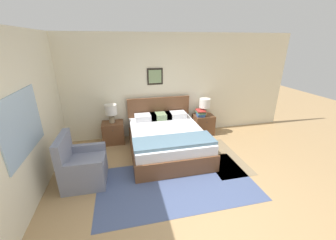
{
  "coord_description": "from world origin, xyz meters",
  "views": [
    {
      "loc": [
        -1.0,
        -2.38,
        2.41
      ],
      "look_at": [
        -0.09,
        1.51,
        0.86
      ],
      "focal_mm": 22.0,
      "sensor_mm": 36.0,
      "label": 1
    }
  ],
  "objects_px": {
    "nightstand_near_window": "(113,133)",
    "table_lamp_near_window": "(111,111)",
    "armchair": "(82,167)",
    "table_lamp_by_door": "(205,104)",
    "bed": "(167,139)",
    "nightstand_by_door": "(203,124)"
  },
  "relations": [
    {
      "from": "armchair",
      "to": "table_lamp_near_window",
      "type": "xyz_separation_m",
      "value": [
        0.51,
        1.49,
        0.53
      ]
    },
    {
      "from": "bed",
      "to": "table_lamp_by_door",
      "type": "xyz_separation_m",
      "value": [
        1.2,
        0.77,
        0.53
      ]
    },
    {
      "from": "armchair",
      "to": "nightstand_near_window",
      "type": "relative_size",
      "value": 1.74
    },
    {
      "from": "armchair",
      "to": "table_lamp_by_door",
      "type": "bearing_deg",
      "value": 118.05
    },
    {
      "from": "nightstand_near_window",
      "to": "bed",
      "type": "bearing_deg",
      "value": -32.33
    },
    {
      "from": "nightstand_near_window",
      "to": "table_lamp_near_window",
      "type": "relative_size",
      "value": 1.16
    },
    {
      "from": "bed",
      "to": "table_lamp_near_window",
      "type": "relative_size",
      "value": 4.35
    },
    {
      "from": "nightstand_near_window",
      "to": "table_lamp_near_window",
      "type": "bearing_deg",
      "value": 116.83
    },
    {
      "from": "nightstand_near_window",
      "to": "table_lamp_by_door",
      "type": "relative_size",
      "value": 1.16
    },
    {
      "from": "armchair",
      "to": "nightstand_by_door",
      "type": "distance_m",
      "value": 3.26
    },
    {
      "from": "bed",
      "to": "nightstand_near_window",
      "type": "relative_size",
      "value": 3.74
    },
    {
      "from": "nightstand_near_window",
      "to": "table_lamp_near_window",
      "type": "distance_m",
      "value": 0.57
    },
    {
      "from": "nightstand_near_window",
      "to": "table_lamp_by_door",
      "type": "distance_m",
      "value": 2.47
    },
    {
      "from": "armchair",
      "to": "nightstand_near_window",
      "type": "bearing_deg",
      "value": 161.69
    },
    {
      "from": "nightstand_by_door",
      "to": "table_lamp_by_door",
      "type": "bearing_deg",
      "value": 54.2
    },
    {
      "from": "bed",
      "to": "armchair",
      "type": "height_order",
      "value": "bed"
    },
    {
      "from": "table_lamp_near_window",
      "to": "nightstand_near_window",
      "type": "bearing_deg",
      "value": -63.17
    },
    {
      "from": "nightstand_near_window",
      "to": "nightstand_by_door",
      "type": "height_order",
      "value": "same"
    },
    {
      "from": "nightstand_by_door",
      "to": "table_lamp_near_window",
      "type": "relative_size",
      "value": 1.16
    },
    {
      "from": "bed",
      "to": "table_lamp_near_window",
      "type": "bearing_deg",
      "value": 147.4
    },
    {
      "from": "armchair",
      "to": "table_lamp_near_window",
      "type": "distance_m",
      "value": 1.66
    },
    {
      "from": "nightstand_near_window",
      "to": "nightstand_by_door",
      "type": "bearing_deg",
      "value": 0.0
    }
  ]
}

